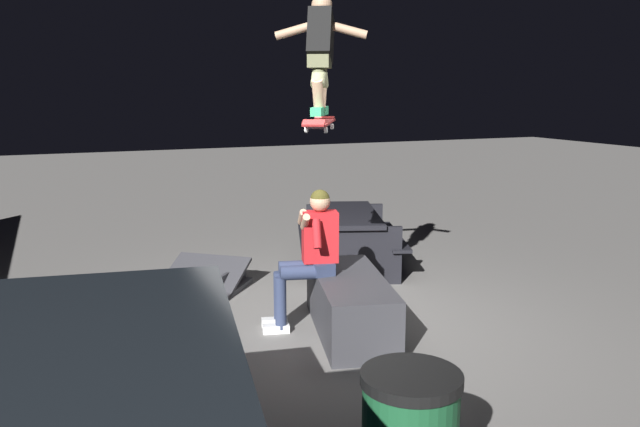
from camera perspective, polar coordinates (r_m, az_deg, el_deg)
The scene contains 7 objects.
ground_plane at distance 6.54m, azimuth 0.72°, elevation -9.93°, with size 40.00×40.00×0.00m, color slate.
ledge_box_main at distance 6.27m, azimuth 2.72°, elevation -8.17°, with size 1.64×0.64×0.56m, color #38383D.
person_sitting_on_ledge at distance 6.23m, azimuth -1.02°, elevation -3.36°, with size 0.59×0.79×1.39m.
skateboard at distance 6.13m, azimuth -0.03°, elevation 8.11°, with size 0.99×0.68×0.13m.
skater_airborne at distance 6.19m, azimuth 0.04°, elevation 14.51°, with size 0.64×0.81×1.12m.
kicker_ramp at distance 7.71m, azimuth -10.71°, elevation -6.30°, with size 1.35×1.35×0.43m.
picnic_table_back at distance 8.45m, azimuth 2.71°, elevation -1.57°, with size 2.05×1.83×0.75m.
Camera 1 is at (-5.60, 2.44, 2.34)m, focal length 35.71 mm.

